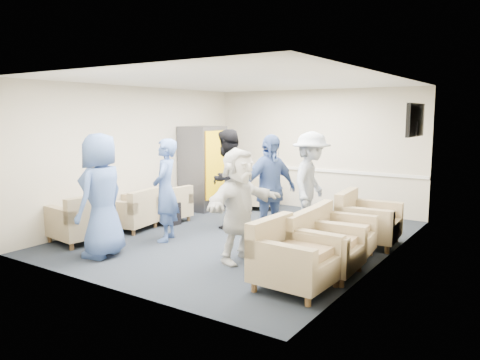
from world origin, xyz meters
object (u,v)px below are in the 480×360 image
Objects in this scene: person_front_left at (101,195)px; person_back_right at (311,183)px; person_front_right at (239,205)px; armchair_left_mid at (132,213)px; person_mid_left at (166,190)px; armchair_corner at (260,195)px; armchair_right_near at (291,260)px; armchair_right_far at (365,222)px; armchair_left_far at (168,207)px; armchair_right_midfar at (339,236)px; vending_machine at (203,168)px; person_mid_right at (269,190)px; armchair_left_near at (81,222)px; person_back_left at (227,179)px; armchair_right_midnear at (322,249)px.

person_front_left reaches higher than person_back_right.
person_back_right is 1.10× the size of person_front_right.
armchair_left_mid is 0.51× the size of person_back_right.
person_mid_left is at bearing 70.48° from armchair_left_mid.
person_back_right reaches higher than armchair_corner.
armchair_right_far reaches higher than armchair_right_near.
armchair_left_mid is 0.87m from armchair_left_far.
armchair_left_mid is at bearing -127.90° from person_mid_left.
person_back_right reaches higher than armchair_right_midfar.
armchair_left_far is at bearing -80.99° from vending_machine.
armchair_corner is at bearing 55.53° from person_mid_right.
person_front_right is at bearing 53.76° from person_mid_left.
armchair_left_near is 0.52× the size of person_front_left.
armchair_right_near reaches higher than armchair_left_mid.
person_mid_left is 1.69m from person_front_right.
person_back_left is (1.23, 0.32, 0.63)m from armchair_left_far.
armchair_right_near is (3.75, -1.86, 0.05)m from armchair_left_far.
person_front_right is at bearing 69.84° from armchair_left_far.
armchair_right_far is 3.37m from armchair_corner.
person_mid_left is at bearing 157.88° from person_front_left.
person_mid_right is at bearing 123.88° from person_front_left.
armchair_right_midfar is at bearing 76.27° from person_mid_left.
armchair_left_far is 0.85× the size of armchair_right_far.
armchair_right_midfar is 1.59m from person_back_right.
person_mid_left is (1.04, -0.19, 0.54)m from armchair_left_mid.
armchair_left_far is 0.46× the size of vending_machine.
person_back_left reaches higher than person_back_right.
armchair_left_far is at bearing 69.28° from person_front_right.
armchair_corner is at bearing 165.36° from armchair_left_far.
armchair_corner is at bearing 43.58° from armchair_right_midfar.
armchair_right_far is at bearing -108.24° from person_back_right.
armchair_corner is (-2.92, 2.52, -0.02)m from armchair_right_midfar.
armchair_left_near is at bearing -122.09° from person_front_left.
armchair_corner is (-2.91, 4.02, -0.04)m from armchair_right_near.
person_back_right is (-0.99, 1.10, 0.58)m from armchair_right_midfar.
person_mid_right is at bearing 120.28° from armchair_right_far.
armchair_left_near is 3.44m from vending_machine.
person_mid_left is at bearing 123.17° from person_back_right.
person_front_right is at bearing -44.17° from vending_machine.
armchair_right_midfar is 1.36m from person_mid_right.
person_back_right is at bearing 1.16° from person_front_right.
armchair_left_near is 1.09m from armchair_left_mid.
armchair_left_near is at bearing 117.26° from armchair_right_far.
person_front_right is (1.37, -1.63, -0.10)m from person_back_left.
armchair_left_mid is at bearing -176.17° from armchair_left_near.
person_mid_right reaches higher than armchair_left_near.
vending_machine is 1.12× the size of person_front_right.
armchair_left_mid is at bearing 91.79° from armchair_right_midfar.
person_back_right reaches higher than armchair_right_midnear.
armchair_right_near is at bearing -109.49° from person_front_right.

